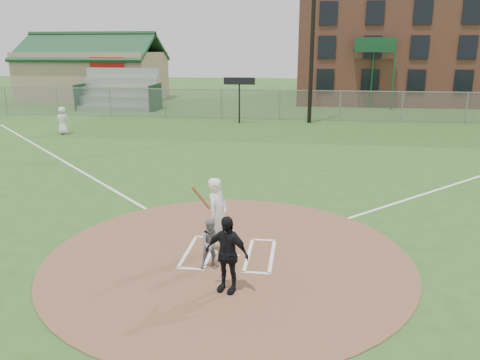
# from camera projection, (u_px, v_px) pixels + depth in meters

# --- Properties ---
(ground) EXTENTS (140.00, 140.00, 0.00)m
(ground) POSITION_uv_depth(u_px,v_px,m) (228.00, 257.00, 10.83)
(ground) COLOR #28531C
(ground) RESTS_ON ground
(dirt_circle) EXTENTS (8.40, 8.40, 0.02)m
(dirt_circle) POSITION_uv_depth(u_px,v_px,m) (228.00, 257.00, 10.83)
(dirt_circle) COLOR brown
(dirt_circle) RESTS_ON ground
(home_plate) EXTENTS (0.48, 0.48, 0.03)m
(home_plate) POSITION_uv_depth(u_px,v_px,m) (229.00, 258.00, 10.72)
(home_plate) COLOR silver
(home_plate) RESTS_ON dirt_circle
(foul_line_third) EXTENTS (17.04, 17.04, 0.01)m
(foul_line_third) POSITION_uv_depth(u_px,v_px,m) (59.00, 158.00, 20.58)
(foul_line_third) COLOR white
(foul_line_third) RESTS_ON ground
(catcher) EXTENTS (0.66, 0.59, 1.11)m
(catcher) POSITION_uv_depth(u_px,v_px,m) (212.00, 244.00, 10.14)
(catcher) COLOR gray
(catcher) RESTS_ON dirt_circle
(umpire) EXTENTS (0.99, 0.64, 1.56)m
(umpire) POSITION_uv_depth(u_px,v_px,m) (227.00, 254.00, 9.10)
(umpire) COLOR black
(umpire) RESTS_ON dirt_circle
(ondeck_player) EXTENTS (0.76, 0.50, 1.54)m
(ondeck_player) POSITION_uv_depth(u_px,v_px,m) (63.00, 121.00, 26.32)
(ondeck_player) COLOR silver
(ondeck_player) RESTS_ON ground
(batters_boxes) EXTENTS (2.08, 1.88, 0.01)m
(batters_boxes) POSITION_uv_depth(u_px,v_px,m) (229.00, 253.00, 10.97)
(batters_boxes) COLOR white
(batters_boxes) RESTS_ON dirt_circle
(batter_at_plate) EXTENTS (0.79, 1.05, 1.78)m
(batter_at_plate) POSITION_uv_depth(u_px,v_px,m) (217.00, 215.00, 10.92)
(batter_at_plate) COLOR white
(batter_at_plate) RESTS_ON dirt_circle
(outfield_fence) EXTENTS (56.08, 0.08, 2.03)m
(outfield_fence) POSITION_uv_depth(u_px,v_px,m) (280.00, 105.00, 31.55)
(outfield_fence) COLOR slate
(outfield_fence) RESTS_ON ground
(bleachers) EXTENTS (6.08, 3.20, 3.20)m
(bleachers) POSITION_uv_depth(u_px,v_px,m) (119.00, 89.00, 37.08)
(bleachers) COLOR #B7BABF
(bleachers) RESTS_ON ground
(clubhouse) EXTENTS (12.20, 8.71, 6.23)m
(clubhouse) POSITION_uv_depth(u_px,v_px,m) (95.00, 74.00, 43.99)
(clubhouse) COLOR tan
(clubhouse) RESTS_ON ground
(brick_warehouse) EXTENTS (30.00, 17.17, 15.00)m
(brick_warehouse) POSITION_uv_depth(u_px,v_px,m) (464.00, 17.00, 42.98)
(brick_warehouse) COLOR #A15A45
(brick_warehouse) RESTS_ON ground
(light_pole) EXTENTS (1.20, 0.30, 12.22)m
(light_pole) POSITION_uv_depth(u_px,v_px,m) (313.00, 16.00, 28.83)
(light_pole) COLOR black
(light_pole) RESTS_ON ground
(scoreboard_sign) EXTENTS (2.00, 0.10, 2.93)m
(scoreboard_sign) POSITION_uv_depth(u_px,v_px,m) (239.00, 86.00, 29.79)
(scoreboard_sign) COLOR black
(scoreboard_sign) RESTS_ON ground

